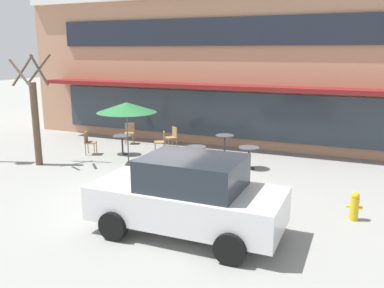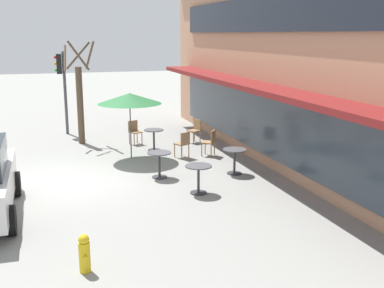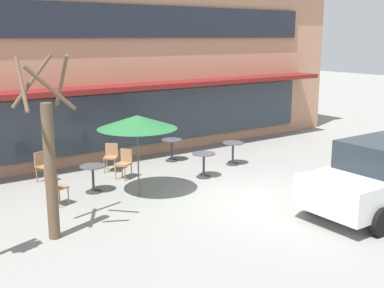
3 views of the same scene
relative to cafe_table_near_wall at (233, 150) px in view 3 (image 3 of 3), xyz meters
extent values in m
plane|color=gray|center=(-1.97, -3.12, -0.52)|extent=(80.00, 80.00, 0.00)
cube|color=tan|center=(-1.97, 6.88, 2.74)|extent=(19.26, 8.00, 6.52)
cube|color=maroon|center=(-1.97, 2.33, 2.03)|extent=(16.37, 1.10, 0.16)
cube|color=#1E232D|center=(-1.97, 2.82, 4.18)|extent=(15.40, 0.10, 1.10)
cube|color=#2D3842|center=(-1.97, 2.82, 0.83)|extent=(15.40, 0.10, 1.90)
cylinder|color=#333338|center=(0.00, 0.00, -0.50)|extent=(0.44, 0.44, 0.03)
cylinder|color=#333338|center=(0.00, 0.00, -0.14)|extent=(0.07, 0.07, 0.70)
cylinder|color=#4C4C51|center=(0.00, 0.00, 0.23)|extent=(0.70, 0.70, 0.03)
cylinder|color=#333338|center=(-1.69, -0.64, -0.50)|extent=(0.44, 0.44, 0.03)
cylinder|color=#333338|center=(-1.69, -0.64, -0.14)|extent=(0.07, 0.07, 0.70)
cylinder|color=#4C4C51|center=(-1.69, -0.64, 0.23)|extent=(0.70, 0.70, 0.03)
cylinder|color=#333338|center=(-5.03, -0.02, -0.50)|extent=(0.44, 0.44, 0.03)
cylinder|color=#333338|center=(-5.03, -0.02, -0.14)|extent=(0.07, 0.07, 0.70)
cylinder|color=#4C4C51|center=(-5.03, -0.02, 0.23)|extent=(0.70, 0.70, 0.03)
cylinder|color=#333338|center=(-1.39, 1.59, -0.50)|extent=(0.44, 0.44, 0.03)
cylinder|color=#333338|center=(-1.39, 1.59, -0.14)|extent=(0.07, 0.07, 0.70)
cylinder|color=#4C4C51|center=(-1.39, 1.59, 0.23)|extent=(0.70, 0.70, 0.03)
cylinder|color=#4C4C51|center=(-4.15, -1.01, 0.58)|extent=(0.04, 0.04, 2.20)
cone|color=#286B38|center=(-4.15, -1.01, 1.51)|extent=(2.10, 2.10, 0.35)
cylinder|color=#9E754C|center=(-6.08, -0.25, -0.29)|extent=(0.04, 0.04, 0.45)
cylinder|color=#9E754C|center=(-5.96, -0.57, -0.29)|extent=(0.04, 0.04, 0.45)
cylinder|color=#9E754C|center=(-6.40, -0.37, -0.29)|extent=(0.04, 0.04, 0.45)
cylinder|color=#9E754C|center=(-6.27, -0.69, -0.29)|extent=(0.04, 0.04, 0.45)
cube|color=#9E754C|center=(-6.18, -0.47, -0.05)|extent=(0.52, 0.52, 0.04)
cube|color=#9E754C|center=(-6.34, -0.53, 0.17)|extent=(0.18, 0.39, 0.40)
cylinder|color=#9E754C|center=(-3.83, 0.41, -0.29)|extent=(0.04, 0.04, 0.45)
cylinder|color=#9E754C|center=(-3.99, 0.71, -0.29)|extent=(0.04, 0.04, 0.45)
cylinder|color=#9E754C|center=(-3.53, 0.57, -0.29)|extent=(0.04, 0.04, 0.45)
cylinder|color=#9E754C|center=(-3.69, 0.87, -0.29)|extent=(0.04, 0.04, 0.45)
cube|color=#9E754C|center=(-3.76, 0.64, -0.05)|extent=(0.54, 0.54, 0.04)
cube|color=#9E754C|center=(-3.60, 0.72, 0.17)|extent=(0.22, 0.37, 0.40)
cylinder|color=#9E754C|center=(-3.69, 1.33, -0.29)|extent=(0.04, 0.04, 0.45)
cylinder|color=#9E754C|center=(-3.95, 1.55, -0.29)|extent=(0.04, 0.04, 0.45)
cylinder|color=#9E754C|center=(-3.48, 1.60, -0.29)|extent=(0.04, 0.04, 0.45)
cylinder|color=#9E754C|center=(-3.74, 1.81, -0.29)|extent=(0.04, 0.04, 0.45)
cube|color=#9E754C|center=(-3.71, 1.57, -0.05)|extent=(0.56, 0.56, 0.04)
cube|color=#9E754C|center=(-3.60, 1.71, 0.17)|extent=(0.33, 0.28, 0.40)
cylinder|color=#9E754C|center=(-5.55, 1.63, -0.29)|extent=(0.04, 0.04, 0.45)
cylinder|color=#9E754C|center=(-5.86, 1.50, -0.29)|extent=(0.04, 0.04, 0.45)
cylinder|color=#9E754C|center=(-5.69, 1.94, -0.29)|extent=(0.04, 0.04, 0.45)
cylinder|color=#9E754C|center=(-6.00, 1.81, -0.29)|extent=(0.04, 0.04, 0.45)
cube|color=#9E754C|center=(-5.78, 1.72, -0.05)|extent=(0.53, 0.53, 0.04)
cube|color=#9E754C|center=(-5.85, 1.88, 0.17)|extent=(0.38, 0.19, 0.40)
cube|color=silver|center=(0.06, -5.46, 0.18)|extent=(4.21, 1.81, 0.76)
cylinder|color=black|center=(-1.24, -6.35, -0.20)|extent=(0.64, 0.22, 0.64)
cylinder|color=black|center=(-1.24, -4.55, -0.20)|extent=(0.64, 0.22, 0.64)
cylinder|color=black|center=(1.37, -4.56, -0.20)|extent=(0.64, 0.22, 0.64)
cylinder|color=brown|center=(-6.99, -2.40, 0.94)|extent=(0.24, 0.24, 2.90)
cylinder|color=brown|center=(-6.64, -2.40, 2.81)|extent=(0.08, 0.77, 1.09)
cylinder|color=brown|center=(-7.09, -1.94, 2.80)|extent=(0.99, 0.30, 1.07)
cylinder|color=brown|center=(-7.42, -2.34, 2.78)|extent=(0.19, 0.94, 1.04)
cylinder|color=brown|center=(-7.04, -2.85, 2.72)|extent=(0.97, 0.18, 0.92)
cylinder|color=gold|center=(3.46, -3.24, -0.24)|extent=(0.20, 0.20, 0.55)
sphere|color=gold|center=(3.46, -3.24, 0.09)|extent=(0.19, 0.19, 0.19)
cylinder|color=gold|center=(3.33, -3.24, -0.19)|extent=(0.10, 0.07, 0.07)
cylinder|color=gold|center=(3.59, -3.24, -0.19)|extent=(0.10, 0.07, 0.07)
camera|label=1|loc=(3.42, -13.09, 3.44)|focal=38.00mm
camera|label=2|loc=(11.42, -3.78, 3.58)|focal=45.00mm
camera|label=3|loc=(-10.16, -11.89, 3.69)|focal=45.00mm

